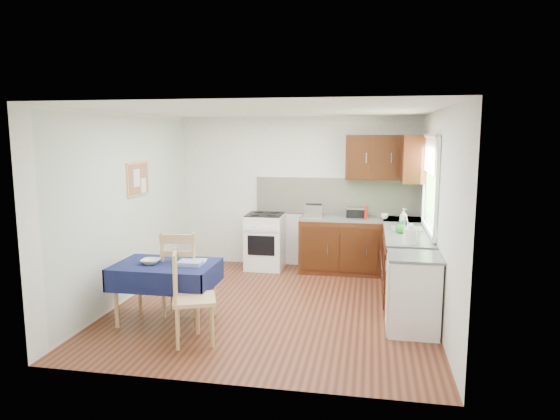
% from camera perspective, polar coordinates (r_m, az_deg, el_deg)
% --- Properties ---
extents(floor, '(4.20, 4.20, 0.00)m').
position_cam_1_polar(floor, '(6.61, -0.71, -10.90)').
color(floor, '#492013').
rests_on(floor, ground).
extents(ceiling, '(4.00, 4.20, 0.02)m').
position_cam_1_polar(ceiling, '(6.23, -0.75, 11.32)').
color(ceiling, white).
rests_on(ceiling, wall_back).
extents(wall_back, '(4.00, 0.02, 2.50)m').
position_cam_1_polar(wall_back, '(8.35, 2.05, 2.05)').
color(wall_back, silver).
rests_on(wall_back, ground).
extents(wall_front, '(4.00, 0.02, 2.50)m').
position_cam_1_polar(wall_front, '(4.29, -6.15, -4.33)').
color(wall_front, silver).
rests_on(wall_front, ground).
extents(wall_left, '(0.02, 4.20, 2.50)m').
position_cam_1_polar(wall_left, '(6.96, -17.11, 0.34)').
color(wall_left, silver).
rests_on(wall_left, ground).
extents(wall_right, '(0.02, 4.20, 2.50)m').
position_cam_1_polar(wall_right, '(6.23, 17.62, -0.62)').
color(wall_right, silver).
rests_on(wall_right, ground).
extents(base_cabinets, '(1.90, 2.30, 0.86)m').
position_cam_1_polar(base_cabinets, '(7.58, 11.31, -5.10)').
color(base_cabinets, black).
rests_on(base_cabinets, ground).
extents(worktop_back, '(1.90, 0.60, 0.04)m').
position_cam_1_polar(worktop_back, '(8.02, 9.16, -1.00)').
color(worktop_back, slate).
rests_on(worktop_back, base_cabinets).
extents(worktop_right, '(0.60, 1.70, 0.04)m').
position_cam_1_polar(worktop_right, '(6.91, 14.35, -2.73)').
color(worktop_right, slate).
rests_on(worktop_right, base_cabinets).
extents(worktop_corner, '(0.60, 0.60, 0.04)m').
position_cam_1_polar(worktop_corner, '(8.03, 13.80, -1.13)').
color(worktop_corner, slate).
rests_on(worktop_corner, base_cabinets).
extents(splashback, '(2.70, 0.02, 0.60)m').
position_cam_1_polar(splashback, '(8.27, 6.49, 1.59)').
color(splashback, beige).
rests_on(splashback, wall_back).
extents(upper_cabinets, '(1.20, 0.85, 0.70)m').
position_cam_1_polar(upper_cabinets, '(7.92, 12.78, 5.84)').
color(upper_cabinets, black).
rests_on(upper_cabinets, wall_back).
extents(stove, '(0.60, 0.61, 0.92)m').
position_cam_1_polar(stove, '(8.27, -1.72, -3.56)').
color(stove, white).
rests_on(stove, ground).
extents(window, '(0.04, 1.48, 1.26)m').
position_cam_1_polar(window, '(6.87, 16.82, 3.61)').
color(window, '#2B5623').
rests_on(window, wall_right).
extents(fridge, '(0.58, 0.60, 0.89)m').
position_cam_1_polar(fridge, '(5.85, 14.97, -9.24)').
color(fridge, white).
rests_on(fridge, ground).
extents(corkboard, '(0.04, 0.62, 0.47)m').
position_cam_1_polar(corkboard, '(7.17, -15.92, 3.44)').
color(corkboard, tan).
rests_on(corkboard, wall_left).
extents(dining_table, '(1.17, 0.80, 0.71)m').
position_cam_1_polar(dining_table, '(6.06, -12.91, -6.94)').
color(dining_table, '#0F163C').
rests_on(dining_table, ground).
extents(chair_far, '(0.53, 0.53, 1.06)m').
position_cam_1_polar(chair_far, '(6.29, -11.23, -6.75)').
color(chair_far, tan).
rests_on(chair_far, ground).
extents(chair_near, '(0.57, 0.57, 1.00)m').
position_cam_1_polar(chair_near, '(5.44, -10.34, -9.49)').
color(chair_near, tan).
rests_on(chair_near, ground).
extents(toaster, '(0.29, 0.18, 0.22)m').
position_cam_1_polar(toaster, '(7.96, 3.90, -0.10)').
color(toaster, '#B3B3B8').
rests_on(toaster, worktop_back).
extents(sandwich_press, '(0.28, 0.24, 0.16)m').
position_cam_1_polar(sandwich_press, '(8.03, 8.62, -0.25)').
color(sandwich_press, black).
rests_on(sandwich_press, worktop_back).
extents(sauce_bottle, '(0.05, 0.05, 0.21)m').
position_cam_1_polar(sauce_bottle, '(7.85, 9.80, -0.31)').
color(sauce_bottle, red).
rests_on(sauce_bottle, worktop_back).
extents(yellow_packet, '(0.13, 0.09, 0.16)m').
position_cam_1_polar(yellow_packet, '(8.15, 8.93, -0.14)').
color(yellow_packet, gold).
rests_on(yellow_packet, worktop_back).
extents(dish_rack, '(0.42, 0.32, 0.20)m').
position_cam_1_polar(dish_rack, '(7.16, 14.29, -1.97)').
color(dish_rack, '#99999E').
rests_on(dish_rack, worktop_right).
extents(kettle, '(0.15, 0.15, 0.26)m').
position_cam_1_polar(kettle, '(6.19, 14.63, -2.79)').
color(kettle, white).
rests_on(kettle, worktop_right).
extents(cup, '(0.12, 0.12, 0.09)m').
position_cam_1_polar(cup, '(7.96, 11.89, -0.69)').
color(cup, white).
rests_on(cup, worktop_back).
extents(soap_bottle_a, '(0.16, 0.16, 0.29)m').
position_cam_1_polar(soap_bottle_a, '(7.12, 13.91, -1.00)').
color(soap_bottle_a, white).
rests_on(soap_bottle_a, worktop_right).
extents(soap_bottle_b, '(0.11, 0.10, 0.18)m').
position_cam_1_polar(soap_bottle_b, '(7.12, 13.84, -1.45)').
color(soap_bottle_b, '#1C3DA4').
rests_on(soap_bottle_b, worktop_right).
extents(soap_bottle_c, '(0.18, 0.18, 0.17)m').
position_cam_1_polar(soap_bottle_c, '(6.85, 13.59, -1.88)').
color(soap_bottle_c, '#248626').
rests_on(soap_bottle_c, worktop_right).
extents(plate_bowl, '(0.22, 0.22, 0.05)m').
position_cam_1_polar(plate_bowl, '(6.06, -14.56, -5.72)').
color(plate_bowl, beige).
rests_on(plate_bowl, dining_table).
extents(book, '(0.19, 0.23, 0.02)m').
position_cam_1_polar(book, '(6.05, -9.86, -5.78)').
color(book, white).
rests_on(book, dining_table).
extents(spice_jar, '(0.05, 0.05, 0.10)m').
position_cam_1_polar(spice_jar, '(6.09, -11.75, -5.36)').
color(spice_jar, '#248439').
rests_on(spice_jar, dining_table).
extents(tea_towel, '(0.28, 0.22, 0.05)m').
position_cam_1_polar(tea_towel, '(5.90, -10.21, -5.98)').
color(tea_towel, '#283A93').
rests_on(tea_towel, dining_table).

